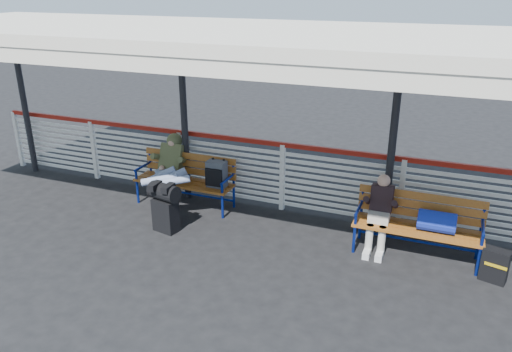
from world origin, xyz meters
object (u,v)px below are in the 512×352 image
at_px(bench_right, 426,221).
at_px(traveler_man, 168,173).
at_px(luggage_stack, 165,205).
at_px(bench_left, 196,175).
at_px(suitcase_side, 495,265).
at_px(companion_person, 379,213).

bearing_deg(bench_right, traveler_man, -179.81).
distance_m(luggage_stack, bench_left, 1.04).
distance_m(bench_left, suitcase_side, 4.90).
distance_m(luggage_stack, companion_person, 3.33).
bearing_deg(traveler_man, luggage_stack, -63.30).
distance_m(bench_right, traveler_man, 4.25).
distance_m(bench_left, companion_person, 3.27).
distance_m(companion_person, suitcase_side, 1.67).
relative_size(bench_left, suitcase_side, 3.84).
bearing_deg(traveler_man, suitcase_side, -3.31).
bearing_deg(suitcase_side, bench_right, 176.85).
relative_size(traveler_man, suitcase_side, 3.49).
distance_m(bench_right, suitcase_side, 1.06).
relative_size(bench_right, traveler_man, 1.10).
bearing_deg(traveler_man, companion_person, -0.05).
bearing_deg(suitcase_side, luggage_stack, -160.21).
bearing_deg(suitcase_side, traveler_man, -168.06).
relative_size(luggage_stack, traveler_man, 0.50).
relative_size(companion_person, suitcase_side, 2.45).
bearing_deg(luggage_stack, traveler_man, 128.37).
height_order(bench_left, bench_right, bench_left).
xyz_separation_m(bench_left, companion_person, (3.25, -0.35, -0.00)).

